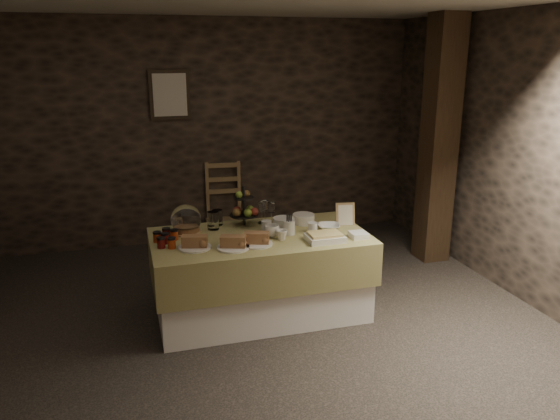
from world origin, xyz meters
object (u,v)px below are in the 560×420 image
object	(u,v)px
buffet_table	(260,269)
chair	(225,207)
fruit_stand	(245,210)
timber_column	(439,142)

from	to	relation	value
buffet_table	chair	xyz separation A→B (m)	(0.06, 1.96, 0.01)
buffet_table	fruit_stand	xyz separation A→B (m)	(-0.06, 0.31, 0.45)
buffet_table	chair	world-z (taller)	chair
chair	fruit_stand	size ratio (longest dim) A/B	2.06
buffet_table	timber_column	bearing A→B (deg)	19.85
buffet_table	chair	bearing A→B (deg)	88.38
chair	timber_column	world-z (taller)	timber_column
buffet_table	timber_column	size ratio (longest dim) A/B	0.70
buffet_table	chair	distance (m)	1.96
timber_column	fruit_stand	size ratio (longest dim) A/B	7.22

